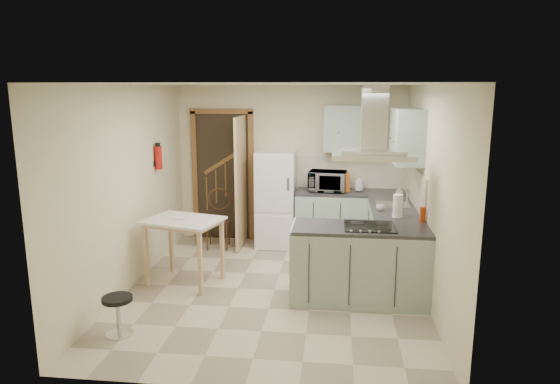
# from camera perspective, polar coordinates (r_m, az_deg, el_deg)

# --- Properties ---
(floor) EXTENTS (4.20, 4.20, 0.00)m
(floor) POSITION_cam_1_polar(r_m,az_deg,el_deg) (6.30, -0.63, -11.14)
(floor) COLOR #C2B297
(floor) RESTS_ON ground
(ceiling) EXTENTS (4.20, 4.20, 0.00)m
(ceiling) POSITION_cam_1_polar(r_m,az_deg,el_deg) (5.80, -0.69, 12.24)
(ceiling) COLOR silver
(ceiling) RESTS_ON back_wall
(back_wall) EXTENTS (3.60, 0.00, 3.60)m
(back_wall) POSITION_cam_1_polar(r_m,az_deg,el_deg) (7.98, 1.22, 3.14)
(back_wall) COLOR beige
(back_wall) RESTS_ON floor
(left_wall) EXTENTS (0.00, 4.20, 4.20)m
(left_wall) POSITION_cam_1_polar(r_m,az_deg,el_deg) (6.40, -16.87, 0.43)
(left_wall) COLOR beige
(left_wall) RESTS_ON floor
(right_wall) EXTENTS (0.00, 4.20, 4.20)m
(right_wall) POSITION_cam_1_polar(r_m,az_deg,el_deg) (5.98, 16.73, -0.35)
(right_wall) COLOR beige
(right_wall) RESTS_ON floor
(doorway) EXTENTS (1.10, 0.12, 2.10)m
(doorway) POSITION_cam_1_polar(r_m,az_deg,el_deg) (8.16, -6.53, 1.83)
(doorway) COLOR brown
(doorway) RESTS_ON floor
(fridge) EXTENTS (0.60, 0.60, 1.50)m
(fridge) POSITION_cam_1_polar(r_m,az_deg,el_deg) (7.80, -0.46, -0.80)
(fridge) COLOR white
(fridge) RESTS_ON floor
(counter_back) EXTENTS (1.08, 0.60, 0.90)m
(counter_back) POSITION_cam_1_polar(r_m,az_deg,el_deg) (7.82, 5.82, -3.10)
(counter_back) COLOR #9EB2A0
(counter_back) RESTS_ON floor
(counter_right) EXTENTS (0.60, 1.95, 0.90)m
(counter_right) POSITION_cam_1_polar(r_m,az_deg,el_deg) (7.21, 12.45, -4.62)
(counter_right) COLOR #9EB2A0
(counter_right) RESTS_ON floor
(splashback) EXTENTS (1.68, 0.02, 0.50)m
(splashback) POSITION_cam_1_polar(r_m,az_deg,el_deg) (7.95, 8.12, 2.26)
(splashback) COLOR beige
(splashback) RESTS_ON counter_back
(wall_cabinet_back) EXTENTS (0.85, 0.35, 0.70)m
(wall_cabinet_back) POSITION_cam_1_polar(r_m,az_deg,el_deg) (7.71, 8.23, 7.20)
(wall_cabinet_back) COLOR #9EB2A0
(wall_cabinet_back) RESTS_ON back_wall
(wall_cabinet_right) EXTENTS (0.35, 0.90, 0.70)m
(wall_cabinet_right) POSITION_cam_1_polar(r_m,az_deg,el_deg) (6.69, 14.30, 6.26)
(wall_cabinet_right) COLOR #9EB2A0
(wall_cabinet_right) RESTS_ON right_wall
(peninsula) EXTENTS (1.55, 0.65, 0.90)m
(peninsula) POSITION_cam_1_polar(r_m,az_deg,el_deg) (5.93, 9.11, -8.12)
(peninsula) COLOR #9EB2A0
(peninsula) RESTS_ON floor
(hob) EXTENTS (0.58, 0.50, 0.01)m
(hob) POSITION_cam_1_polar(r_m,az_deg,el_deg) (5.80, 10.25, -3.89)
(hob) COLOR black
(hob) RESTS_ON peninsula
(extractor_hood) EXTENTS (0.90, 0.55, 0.10)m
(extractor_hood) POSITION_cam_1_polar(r_m,az_deg,el_deg) (5.64, 10.55, 4.09)
(extractor_hood) COLOR silver
(extractor_hood) RESTS_ON ceiling
(sink) EXTENTS (0.45, 0.40, 0.01)m
(sink) POSITION_cam_1_polar(r_m,az_deg,el_deg) (6.93, 12.77, -1.42)
(sink) COLOR silver
(sink) RESTS_ON counter_right
(fire_extinguisher) EXTENTS (0.10, 0.10, 0.32)m
(fire_extinguisher) POSITION_cam_1_polar(r_m,az_deg,el_deg) (7.16, -13.73, 3.81)
(fire_extinguisher) COLOR #B2140F
(fire_extinguisher) RESTS_ON left_wall
(drop_leaf_table) EXTENTS (1.04, 0.88, 0.84)m
(drop_leaf_table) POSITION_cam_1_polar(r_m,az_deg,el_deg) (6.50, -10.84, -6.66)
(drop_leaf_table) COLOR tan
(drop_leaf_table) RESTS_ON floor
(bentwood_chair) EXTENTS (0.41, 0.41, 0.84)m
(bentwood_chair) POSITION_cam_1_polar(r_m,az_deg,el_deg) (7.81, -7.10, -3.38)
(bentwood_chair) COLOR #51261B
(bentwood_chair) RESTS_ON floor
(stool) EXTENTS (0.36, 0.36, 0.41)m
(stool) POSITION_cam_1_polar(r_m,az_deg,el_deg) (5.45, -17.99, -13.26)
(stool) COLOR black
(stool) RESTS_ON floor
(microwave) EXTENTS (0.60, 0.44, 0.31)m
(microwave) POSITION_cam_1_polar(r_m,az_deg,el_deg) (7.66, 5.45, 1.24)
(microwave) COLOR black
(microwave) RESTS_ON counter_back
(kettle) EXTENTS (0.14, 0.14, 0.20)m
(kettle) POSITION_cam_1_polar(r_m,az_deg,el_deg) (7.73, 9.04, 0.82)
(kettle) COLOR silver
(kettle) RESTS_ON counter_back
(cereal_box) EXTENTS (0.13, 0.20, 0.29)m
(cereal_box) POSITION_cam_1_polar(r_m,az_deg,el_deg) (7.73, 7.49, 1.19)
(cereal_box) COLOR orange
(cereal_box) RESTS_ON counter_back
(soap_bottle) EXTENTS (0.09, 0.09, 0.16)m
(soap_bottle) POSITION_cam_1_polar(r_m,az_deg,el_deg) (7.41, 13.48, 0.02)
(soap_bottle) COLOR silver
(soap_bottle) RESTS_ON counter_right
(paper_towel) EXTENTS (0.15, 0.15, 0.30)m
(paper_towel) POSITION_cam_1_polar(r_m,az_deg,el_deg) (6.26, 13.30, -1.51)
(paper_towel) COLOR white
(paper_towel) RESTS_ON counter_right
(cup) EXTENTS (0.11, 0.11, 0.08)m
(cup) POSITION_cam_1_polar(r_m,az_deg,el_deg) (6.57, 11.40, -1.75)
(cup) COLOR white
(cup) RESTS_ON counter_right
(red_bottle) EXTENTS (0.09, 0.09, 0.19)m
(red_bottle) POSITION_cam_1_polar(r_m,az_deg,el_deg) (6.11, 15.98, -2.52)
(red_bottle) COLOR #B5340F
(red_bottle) RESTS_ON peninsula
(book) EXTENTS (0.16, 0.22, 0.09)m
(book) POSITION_cam_1_polar(r_m,az_deg,el_deg) (6.46, -11.90, -2.50)
(book) COLOR #994833
(book) RESTS_ON drop_leaf_table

